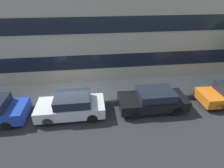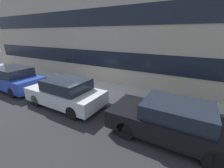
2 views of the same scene
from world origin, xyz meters
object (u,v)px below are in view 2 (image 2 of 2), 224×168
(parked_car_blue, at_px, (12,78))
(fire_hydrant, at_px, (26,75))
(parked_car_silver, at_px, (66,93))
(parked_car_black, at_px, (172,120))

(parked_car_blue, relative_size, fire_hydrant, 6.24)
(parked_car_blue, relative_size, parked_car_silver, 1.17)
(parked_car_blue, relative_size, parked_car_black, 1.11)
(parked_car_black, xyz_separation_m, fire_hydrant, (-10.65, 1.40, -0.18))
(parked_car_black, height_order, fire_hydrant, parked_car_black)
(parked_car_silver, relative_size, parked_car_black, 0.94)
(parked_car_silver, distance_m, fire_hydrant, 5.89)
(parked_car_blue, xyz_separation_m, fire_hydrant, (-0.93, 1.40, -0.22))
(fire_hydrant, bearing_deg, parked_car_blue, -56.35)
(parked_car_silver, bearing_deg, parked_car_blue, 0.00)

